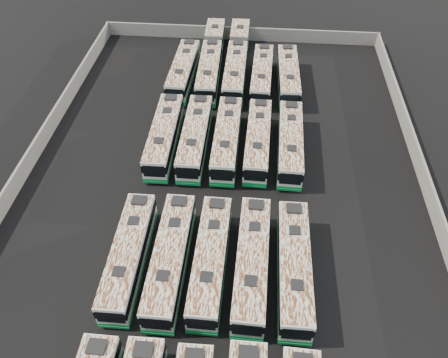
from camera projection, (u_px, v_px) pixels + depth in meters
ground at (220, 198)px, 47.45m from camera, size 140.00×140.00×0.00m
perimeter_wall at (220, 191)px, 46.68m from camera, size 45.20×73.20×2.20m
bus_midfront_far_left at (129, 255)px, 39.88m from camera, size 2.85×12.80×3.60m
bus_midfront_left at (170, 258)px, 39.56m from camera, size 2.82×13.20×3.72m
bus_midfront_center at (211, 260)px, 39.49m from camera, size 2.85×12.95×3.64m
bus_midfront_right at (252, 263)px, 39.20m from camera, size 3.03×13.28×3.73m
bus_midfront_far_right at (294, 267)px, 38.93m from camera, size 2.85×13.12×3.70m
bus_midback_far_left at (164, 136)px, 52.07m from camera, size 3.00×13.26×3.73m
bus_midback_left at (195, 137)px, 51.86m from camera, size 2.84×13.24×3.73m
bus_midback_center at (227, 139)px, 51.65m from camera, size 2.78×13.15×3.71m
bus_midback_right at (258, 140)px, 51.53m from camera, size 2.97×12.86×3.61m
bus_midback_far_right at (290, 143)px, 51.18m from camera, size 2.97×12.95×3.64m
bus_back_far_left at (183, 71)px, 62.54m from camera, size 3.09×13.17×3.70m
bus_back_left at (211, 59)px, 64.82m from camera, size 3.34×20.76×3.76m
bus_back_center at (237, 60)px, 64.63m from camera, size 2.88×20.82×3.78m
bus_back_right at (262, 75)px, 61.77m from camera, size 3.02×12.83×3.60m
bus_back_far_right at (288, 76)px, 61.62m from camera, size 3.05×12.91×3.62m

